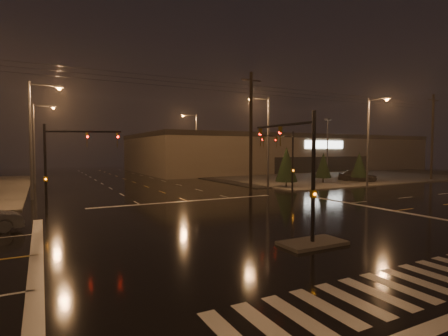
{
  "coord_description": "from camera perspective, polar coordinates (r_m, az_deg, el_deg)",
  "views": [
    {
      "loc": [
        -10.74,
        -15.88,
        4.27
      ],
      "look_at": [
        0.53,
        5.59,
        3.0
      ],
      "focal_mm": 28.0,
      "sensor_mm": 36.0,
      "label": 1
    }
  ],
  "objects": [
    {
      "name": "parking_lot",
      "position": [
        63.53,
        18.45,
        -0.97
      ],
      "size": [
        50.0,
        24.0,
        0.08
      ],
      "primitive_type": "cube",
      "color": "black",
      "rests_on": "ground"
    },
    {
      "name": "streetlight_1",
      "position": [
        33.92,
        -28.54,
        5.23
      ],
      "size": [
        2.77,
        0.32,
        10.0
      ],
      "color": "#38383A",
      "rests_on": "ground"
    },
    {
      "name": "stop_bar_far",
      "position": [
        29.26,
        -5.88,
        -5.4
      ],
      "size": [
        16.0,
        0.5,
        0.01
      ],
      "primitive_type": "cube",
      "color": "beige",
      "rests_on": "ground"
    },
    {
      "name": "retail_building",
      "position": [
        76.94,
        8.79,
        2.64
      ],
      "size": [
        60.2,
        28.3,
        7.2
      ],
      "color": "#6A5C4C",
      "rests_on": "ground"
    },
    {
      "name": "streetlight_2",
      "position": [
        49.91,
        -28.28,
        4.4
      ],
      "size": [
        2.77,
        0.32,
        10.0
      ],
      "color": "#38383A",
      "rests_on": "ground"
    },
    {
      "name": "conifer_0",
      "position": [
        39.82,
        10.16,
        0.61
      ],
      "size": [
        2.49,
        2.49,
        4.59
      ],
      "color": "black",
      "rests_on": "ground"
    },
    {
      "name": "signal_mast_nw",
      "position": [
        26.05,
        -24.97,
        1.67
      ],
      "size": [
        4.84,
        1.86,
        6.0
      ],
      "color": "black",
      "rests_on": "ground"
    },
    {
      "name": "signal_mast_ne",
      "position": [
        32.97,
        10.19,
        2.12
      ],
      "size": [
        4.84,
        1.86,
        6.0
      ],
      "color": "black",
      "rests_on": "ground"
    },
    {
      "name": "median_island",
      "position": [
        16.56,
        14.24,
        -11.77
      ],
      "size": [
        3.0,
        1.6,
        0.15
      ],
      "primitive_type": "cube",
      "color": "#4B4843",
      "rests_on": "ground"
    },
    {
      "name": "conifer_1",
      "position": [
        46.1,
        15.91,
        0.44
      ],
      "size": [
        2.06,
        2.06,
        3.91
      ],
      "color": "black",
      "rests_on": "ground"
    },
    {
      "name": "ground",
      "position": [
        19.64,
        6.31,
        -9.58
      ],
      "size": [
        140.0,
        140.0,
        0.0
      ],
      "primitive_type": "plane",
      "color": "black",
      "rests_on": "ground"
    },
    {
      "name": "car_parked",
      "position": [
        49.71,
        20.98,
        -1.17
      ],
      "size": [
        4.2,
        5.15,
        1.65
      ],
      "primitive_type": "imported",
      "rotation": [
        0.0,
        0.0,
        0.55
      ],
      "color": "black",
      "rests_on": "ground"
    },
    {
      "name": "crosswalk",
      "position": [
        13.45,
        29.2,
        -15.88
      ],
      "size": [
        15.0,
        2.6,
        0.01
      ],
      "primitive_type": "cube",
      "color": "beige",
      "rests_on": "ground"
    },
    {
      "name": "streetlight_4",
      "position": [
        56.35,
        -4.8,
        4.55
      ],
      "size": [
        2.77,
        0.32,
        10.0
      ],
      "color": "#38383A",
      "rests_on": "ground"
    },
    {
      "name": "sidewalk_ne",
      "position": [
        61.5,
        13.88,
        -1.01
      ],
      "size": [
        36.0,
        36.0,
        0.12
      ],
      "primitive_type": "cube",
      "color": "#4B4843",
      "rests_on": "ground"
    },
    {
      "name": "utility_pole_2",
      "position": [
        57.2,
        30.88,
        4.44
      ],
      "size": [
        2.2,
        0.32,
        12.0
      ],
      "color": "black",
      "rests_on": "ground"
    },
    {
      "name": "streetlight_3",
      "position": [
        38.72,
        6.85,
        5.25
      ],
      "size": [
        2.77,
        0.32,
        10.0
      ],
      "color": "#38383A",
      "rests_on": "ground"
    },
    {
      "name": "conifer_2",
      "position": [
        48.8,
        21.23,
        0.53
      ],
      "size": [
        2.11,
        2.11,
        3.99
      ],
      "color": "black",
      "rests_on": "ground"
    },
    {
      "name": "streetlight_6",
      "position": [
        42.51,
        22.8,
        4.83
      ],
      "size": [
        0.32,
        2.77,
        10.0
      ],
      "color": "#38383A",
      "rests_on": "ground"
    },
    {
      "name": "utility_pole_1",
      "position": [
        35.32,
        4.42,
        6.01
      ],
      "size": [
        2.2,
        0.32,
        12.0
      ],
      "color": "black",
      "rests_on": "ground"
    },
    {
      "name": "signal_mast_median",
      "position": [
        16.73,
        12.28,
        1.15
      ],
      "size": [
        0.25,
        4.59,
        6.0
      ],
      "color": "black",
      "rests_on": "ground"
    }
  ]
}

